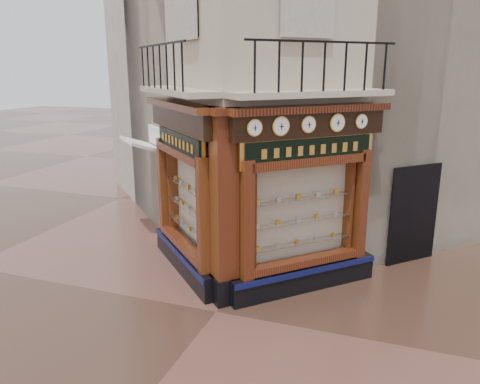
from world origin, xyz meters
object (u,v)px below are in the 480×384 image
at_px(clock_d, 337,123).
at_px(awning, 146,235).
at_px(clock_a, 254,128).
at_px(signboard_left, 179,142).
at_px(corner_pilaster, 224,211).
at_px(clock_b, 281,126).
at_px(clock_e, 361,121).
at_px(signboard_right, 310,149).
at_px(clock_c, 308,124).

height_order(clock_d, awning, clock_d).
xyz_separation_m(clock_a, signboard_left, (-2.07, 1.01, -0.52)).
bearing_deg(corner_pilaster, signboard_left, 100.25).
xyz_separation_m(clock_a, clock_b, (0.40, 0.40, 0.00)).
relative_size(clock_d, clock_e, 1.19).
bearing_deg(signboard_left, clock_a, -161.01).
height_order(corner_pilaster, signboard_right, corner_pilaster).
distance_m(clock_b, clock_e, 1.92).
relative_size(clock_e, awning, 0.21).
xyz_separation_m(clock_c, signboard_right, (0.02, 0.17, -0.52)).
height_order(clock_a, clock_b, clock_b).
bearing_deg(clock_e, clock_b, -180.00).
distance_m(clock_b, signboard_left, 2.59).
height_order(clock_c, signboard_right, clock_c).
xyz_separation_m(clock_b, clock_e, (1.36, 1.36, -0.00)).
height_order(corner_pilaster, clock_c, corner_pilaster).
bearing_deg(corner_pilaster, awning, 96.26).
relative_size(clock_e, signboard_right, 0.14).
bearing_deg(signboard_right, clock_b, -171.70).
height_order(clock_b, clock_d, clock_b).
distance_m(clock_a, signboard_right, 1.42).
distance_m(clock_c, signboard_left, 2.96).
xyz_separation_m(clock_a, clock_e, (1.75, 1.75, -0.00)).
xyz_separation_m(clock_d, clock_e, (0.43, 0.43, -0.00)).
relative_size(corner_pilaster, clock_e, 12.93).
relative_size(corner_pilaster, awning, 2.69).
relative_size(clock_c, signboard_left, 0.16).
bearing_deg(corner_pilaster, clock_b, -23.29).
distance_m(clock_a, signboard_left, 2.36).
xyz_separation_m(clock_e, signboard_left, (-3.82, -0.74, -0.52)).
bearing_deg(corner_pilaster, signboard_right, -10.25).
distance_m(corner_pilaster, awning, 4.98).
relative_size(clock_b, clock_c, 1.12).
height_order(corner_pilaster, clock_b, corner_pilaster).
relative_size(clock_a, clock_b, 0.85).
bearing_deg(clock_d, awning, 119.34).
relative_size(clock_d, signboard_right, 0.16).
xyz_separation_m(clock_e, signboard_right, (-0.90, -0.74, -0.52)).
xyz_separation_m(clock_d, signboard_right, (-0.47, -0.31, -0.52)).
bearing_deg(clock_d, clock_c, -180.00).
bearing_deg(corner_pilaster, clock_d, -10.51).
relative_size(clock_a, clock_e, 1.04).
distance_m(corner_pilaster, clock_b, 1.99).
xyz_separation_m(corner_pilaster, clock_d, (1.93, 1.33, 1.67)).
bearing_deg(awning, clock_e, -145.63).
distance_m(awning, signboard_left, 4.19).
relative_size(clock_a, clock_d, 0.87).
distance_m(corner_pilaster, clock_c, 2.36).
relative_size(corner_pilaster, clock_d, 10.84).
bearing_deg(clock_a, clock_b, -0.00).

